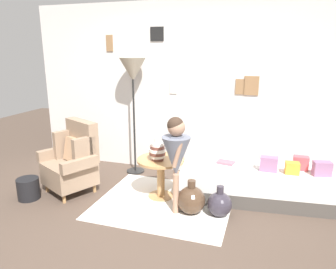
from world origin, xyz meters
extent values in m
plane|color=#4C3D33|center=(0.00, 0.00, 0.00)|extent=(12.00, 12.00, 0.00)
cube|color=silver|center=(0.00, 1.95, 1.30)|extent=(4.80, 0.10, 2.60)
cube|color=olive|center=(-1.12, 1.90, 2.00)|extent=(0.11, 0.02, 0.25)
cube|color=beige|center=(-1.12, 1.89, 2.00)|extent=(0.09, 0.01, 0.20)
cube|color=olive|center=(1.09, 1.90, 1.40)|extent=(0.20, 0.02, 0.27)
cube|color=#9D9D98|center=(1.09, 1.89, 1.40)|extent=(0.16, 0.01, 0.21)
cube|color=black|center=(-0.33, 1.90, 2.12)|extent=(0.21, 0.02, 0.20)
cube|color=slate|center=(-0.33, 1.89, 2.12)|extent=(0.16, 0.01, 0.16)
cube|color=white|center=(-0.07, 1.90, 1.34)|extent=(0.11, 0.02, 0.18)
cube|color=#5A5A57|center=(-0.07, 1.89, 1.34)|extent=(0.08, 0.01, 0.14)
cube|color=olive|center=(0.93, 1.90, 1.38)|extent=(0.12, 0.02, 0.22)
cube|color=silver|center=(0.93, 1.89, 1.38)|extent=(0.10, 0.01, 0.17)
cube|color=silver|center=(0.17, 0.74, 0.01)|extent=(1.66, 1.43, 0.01)
cylinder|color=tan|center=(-1.48, 0.56, 0.06)|extent=(0.04, 0.04, 0.12)
cylinder|color=tan|center=(-1.05, 0.35, 0.06)|extent=(0.04, 0.04, 0.12)
cylinder|color=tan|center=(-1.28, 0.97, 0.06)|extent=(0.04, 0.04, 0.12)
cylinder|color=tan|center=(-0.85, 0.75, 0.06)|extent=(0.04, 0.04, 0.12)
cube|color=#8C725B|center=(-1.16, 0.66, 0.27)|extent=(0.79, 0.77, 0.30)
cube|color=#8C725B|center=(-1.06, 0.86, 0.70)|extent=(0.60, 0.39, 0.55)
cube|color=#8C725B|center=(-1.35, 0.86, 0.61)|extent=(0.21, 0.31, 0.39)
cube|color=#8C725B|center=(-0.89, 0.63, 0.61)|extent=(0.21, 0.31, 0.39)
cube|color=#8C725B|center=(-1.47, 0.79, 0.49)|extent=(0.31, 0.49, 0.14)
cube|color=#8C725B|center=(-0.88, 0.49, 0.49)|extent=(0.31, 0.49, 0.14)
cube|color=tan|center=(-1.12, 0.74, 0.58)|extent=(0.40, 0.31, 0.33)
cube|color=#4C4742|center=(1.25, 1.26, 0.09)|extent=(1.97, 0.98, 0.18)
cube|color=white|center=(1.25, 1.26, 0.29)|extent=(1.97, 0.98, 0.22)
cube|color=gray|center=(2.02, 1.27, 0.49)|extent=(0.22, 0.16, 0.18)
cube|color=#D64C56|center=(1.79, 1.42, 0.49)|extent=(0.19, 0.12, 0.18)
cube|color=orange|center=(1.68, 1.23, 0.47)|extent=(0.17, 0.13, 0.15)
cube|color=gray|center=(1.40, 1.24, 0.49)|extent=(0.22, 0.12, 0.19)
cylinder|color=tan|center=(0.07, 0.89, 0.01)|extent=(0.34, 0.34, 0.02)
cylinder|color=tan|center=(0.07, 0.89, 0.26)|extent=(0.10, 0.10, 0.48)
cylinder|color=tan|center=(0.07, 0.89, 0.52)|extent=(0.61, 0.61, 0.03)
cylinder|color=brown|center=(0.05, 0.84, 0.55)|extent=(0.16, 0.16, 0.04)
cylinder|color=white|center=(0.05, 0.84, 0.59)|extent=(0.18, 0.18, 0.04)
cylinder|color=brown|center=(0.05, 0.84, 0.63)|extent=(0.21, 0.21, 0.04)
cylinder|color=white|center=(0.05, 0.84, 0.67)|extent=(0.21, 0.21, 0.04)
cylinder|color=brown|center=(0.05, 0.84, 0.70)|extent=(0.18, 0.18, 0.04)
cylinder|color=white|center=(0.05, 0.84, 0.74)|extent=(0.16, 0.16, 0.04)
cylinder|color=white|center=(0.05, 0.84, 0.79)|extent=(0.08, 0.08, 0.06)
cylinder|color=black|center=(-0.62, 1.62, 0.01)|extent=(0.28, 0.28, 0.02)
cylinder|color=black|center=(-0.62, 1.62, 0.86)|extent=(0.03, 0.03, 1.68)
cone|color=#9E937F|center=(-0.62, 1.62, 1.61)|extent=(0.39, 0.39, 0.34)
cylinder|color=#A37A60|center=(0.38, 0.53, 0.25)|extent=(0.07, 0.07, 0.50)
cylinder|color=#A37A60|center=(0.36, 0.63, 0.25)|extent=(0.07, 0.07, 0.50)
cone|color=slate|center=(0.37, 0.58, 0.70)|extent=(0.34, 0.34, 0.47)
cylinder|color=slate|center=(0.37, 0.58, 0.85)|extent=(0.17, 0.17, 0.18)
cylinder|color=#A37A60|center=(0.42, 0.47, 0.77)|extent=(0.14, 0.08, 0.32)
cylinder|color=#A37A60|center=(0.36, 0.70, 0.77)|extent=(0.14, 0.08, 0.32)
sphere|color=#A37A60|center=(0.37, 0.58, 1.05)|extent=(0.20, 0.20, 0.20)
sphere|color=#38281E|center=(0.36, 0.58, 1.07)|extent=(0.19, 0.19, 0.19)
cube|color=#C55C6D|center=(0.85, 1.34, 0.42)|extent=(0.25, 0.20, 0.03)
sphere|color=#473323|center=(0.55, 0.60, 0.17)|extent=(0.33, 0.33, 0.33)
cylinder|color=#473323|center=(0.55, 0.60, 0.37)|extent=(0.09, 0.09, 0.09)
sphere|color=#332D38|center=(0.88, 0.64, 0.14)|extent=(0.29, 0.29, 0.29)
cylinder|color=#332D38|center=(0.88, 0.64, 0.33)|extent=(0.08, 0.08, 0.09)
cylinder|color=black|center=(-1.56, 0.31, 0.14)|extent=(0.28, 0.28, 0.28)
camera|label=1|loc=(1.33, -2.71, 1.88)|focal=33.50mm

